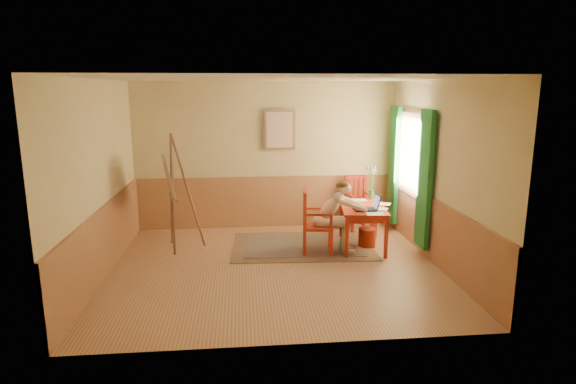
{
  "coord_description": "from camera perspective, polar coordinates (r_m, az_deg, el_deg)",
  "views": [
    {
      "loc": [
        -0.48,
        -6.83,
        2.66
      ],
      "look_at": [
        0.25,
        0.55,
        1.05
      ],
      "focal_mm": 29.75,
      "sensor_mm": 36.0,
      "label": 1
    }
  ],
  "objects": [
    {
      "name": "easel",
      "position": [
        8.1,
        -13.83,
        1.25
      ],
      "size": [
        0.73,
        0.88,
        1.97
      ],
      "color": "brown",
      "rests_on": "room"
    },
    {
      "name": "figure",
      "position": [
        7.82,
        5.57,
        -2.55
      ],
      "size": [
        0.92,
        0.44,
        1.21
      ],
      "color": "beige",
      "rests_on": "room"
    },
    {
      "name": "wainscot",
      "position": [
        7.95,
        -1.97,
        -3.54
      ],
      "size": [
        5.0,
        4.5,
        1.0
      ],
      "color": "#BA794B",
      "rests_on": "room"
    },
    {
      "name": "vase",
      "position": [
        8.67,
        9.95,
        0.99
      ],
      "size": [
        0.2,
        0.3,
        0.6
      ],
      "color": "#3F724C",
      "rests_on": "table"
    },
    {
      "name": "room",
      "position": [
        6.97,
        -1.6,
        1.82
      ],
      "size": [
        5.04,
        4.54,
        2.84
      ],
      "color": "tan",
      "rests_on": "ground"
    },
    {
      "name": "rug",
      "position": [
        8.28,
        1.75,
        -6.44
      ],
      "size": [
        2.48,
        1.71,
        0.02
      ],
      "color": "#8C7251",
      "rests_on": "room"
    },
    {
      "name": "wall_portrait",
      "position": [
        9.1,
        -1.03,
        7.45
      ],
      "size": [
        0.6,
        0.05,
        0.76
      ],
      "color": "#8F6D52",
      "rests_on": "room"
    },
    {
      "name": "chair_left",
      "position": [
        7.84,
        3.19,
        -3.59
      ],
      "size": [
        0.54,
        0.52,
        1.05
      ],
      "color": "red",
      "rests_on": "room"
    },
    {
      "name": "chair_back",
      "position": [
        9.28,
        8.34,
        -1.29
      ],
      "size": [
        0.5,
        0.52,
        1.02
      ],
      "color": "red",
      "rests_on": "room"
    },
    {
      "name": "table",
      "position": [
        8.17,
        8.92,
        -2.3
      ],
      "size": [
        0.87,
        1.28,
        0.72
      ],
      "color": "red",
      "rests_on": "room"
    },
    {
      "name": "window",
      "position": [
        8.55,
        14.27,
        3.02
      ],
      "size": [
        0.12,
        2.01,
        2.2
      ],
      "color": "white",
      "rests_on": "room"
    },
    {
      "name": "laptop",
      "position": [
        7.9,
        9.6,
        -1.76
      ],
      "size": [
        0.42,
        0.26,
        0.25
      ],
      "color": "#1E2338",
      "rests_on": "table"
    },
    {
      "name": "papers",
      "position": [
        8.15,
        10.17,
        -1.7
      ],
      "size": [
        0.65,
        1.19,
        0.0
      ],
      "color": "white",
      "rests_on": "table"
    },
    {
      "name": "wastebasket",
      "position": [
        8.34,
        9.43,
        -5.38
      ],
      "size": [
        0.38,
        0.38,
        0.32
      ],
      "primitive_type": "cylinder",
      "rotation": [
        0.0,
        0.0,
        0.34
      ],
      "color": "#9F2E19",
      "rests_on": "room"
    }
  ]
}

